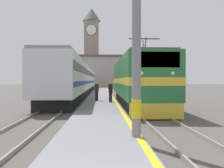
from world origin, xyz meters
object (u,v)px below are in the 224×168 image
object	(u,v)px
locomotive_train	(136,82)
catenary_mast	(138,8)
person_on_platform	(97,91)
passenger_train	(81,79)
second_waiting_passenger	(111,91)
clock_tower	(92,45)

from	to	relation	value
locomotive_train	catenary_mast	world-z (taller)	catenary_mast
catenary_mast	person_on_platform	bearing A→B (deg)	96.18
person_on_platform	catenary_mast	bearing A→B (deg)	-83.82
passenger_train	person_on_platform	size ratio (longest dim) A/B	29.57
second_waiting_passenger	clock_tower	world-z (taller)	clock_tower
catenary_mast	person_on_platform	xyz separation A→B (m)	(-1.57, 14.55, -3.22)
catenary_mast	clock_tower	world-z (taller)	clock_tower
locomotive_train	person_on_platform	bearing A→B (deg)	150.47
passenger_train	second_waiting_passenger	distance (m)	18.80
passenger_train	second_waiting_passenger	world-z (taller)	passenger_train
locomotive_train	clock_tower	world-z (taller)	clock_tower
passenger_train	catenary_mast	distance (m)	31.83
person_on_platform	second_waiting_passenger	size ratio (longest dim) A/B	0.98
locomotive_train	clock_tower	bearing A→B (deg)	95.74
locomotive_train	person_on_platform	world-z (taller)	locomotive_train
catenary_mast	second_waiting_passenger	bearing A→B (deg)	91.82
passenger_train	catenary_mast	size ratio (longest dim) A/B	5.83
clock_tower	catenary_mast	bearing A→B (deg)	-86.63
passenger_train	clock_tower	size ratio (longest dim) A/B	2.07
second_waiting_passenger	catenary_mast	bearing A→B (deg)	-88.18
locomotive_train	clock_tower	distance (m)	59.00
clock_tower	second_waiting_passenger	bearing A→B (deg)	-86.28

